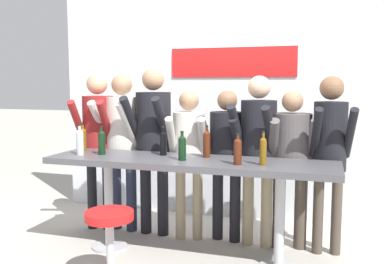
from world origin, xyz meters
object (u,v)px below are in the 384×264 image
(person_left, at_px, (122,135))
(person_right, at_px, (258,142))
(person_center_right, at_px, (226,149))
(person_far_right, at_px, (291,153))
(bar_stool, at_px, (110,236))
(wine_bottle_2, at_px, (263,150))
(person_rightmost, at_px, (330,144))
(wine_bottle_4, at_px, (80,141))
(person_center_left, at_px, (153,133))
(wine_bottle_3, at_px, (163,142))
(wine_bottle_0, at_px, (207,143))
(person_far_left, at_px, (98,133))
(wine_bottle_7, at_px, (182,147))
(wine_bottle_5, at_px, (102,141))
(tasting_table, at_px, (189,172))
(wine_bottle_1, at_px, (83,138))
(wine_bottle_6, at_px, (238,150))
(person_center, at_px, (189,148))

(person_left, distance_m, person_right, 1.55)
(person_center_right, distance_m, person_far_right, 0.67)
(bar_stool, height_order, wine_bottle_2, wine_bottle_2)
(person_rightmost, height_order, wine_bottle_4, person_rightmost)
(person_center_left, bearing_deg, wine_bottle_3, -52.35)
(person_center_left, relative_size, person_rightmost, 1.05)
(person_far_right, xyz_separation_m, wine_bottle_0, (-0.78, -0.40, 0.13))
(person_far_left, distance_m, person_right, 1.83)
(wine_bottle_7, bearing_deg, wine_bottle_5, 175.75)
(tasting_table, height_order, wine_bottle_7, wine_bottle_7)
(tasting_table, xyz_separation_m, wine_bottle_5, (-0.93, -0.00, 0.26))
(wine_bottle_1, bearing_deg, person_center_right, 16.63)
(bar_stool, bearing_deg, person_far_left, 122.93)
(person_center_right, distance_m, wine_bottle_0, 0.44)
(person_far_right, height_order, wine_bottle_4, person_far_right)
(person_center_left, xyz_separation_m, person_right, (1.16, -0.01, -0.05))
(person_far_left, xyz_separation_m, wine_bottle_5, (0.32, -0.49, -0.02))
(wine_bottle_6, bearing_deg, person_rightmost, 39.13)
(person_far_left, height_order, wine_bottle_5, person_far_left)
(tasting_table, distance_m, person_right, 0.81)
(person_center, bearing_deg, wine_bottle_0, -58.64)
(tasting_table, height_order, wine_bottle_5, wine_bottle_5)
(person_rightmost, distance_m, wine_bottle_3, 1.63)
(person_far_left, height_order, wine_bottle_2, person_far_left)
(wine_bottle_4, xyz_separation_m, wine_bottle_6, (1.62, -0.03, -0.01))
(person_far_left, relative_size, wine_bottle_2, 5.91)
(wine_bottle_2, height_order, wine_bottle_6, wine_bottle_2)
(person_rightmost, xyz_separation_m, wine_bottle_7, (-1.32, -0.57, -0.01))
(wine_bottle_0, bearing_deg, person_far_left, 166.37)
(bar_stool, distance_m, wine_bottle_5, 1.11)
(person_center, bearing_deg, wine_bottle_5, -157.54)
(wine_bottle_4, height_order, wine_bottle_6, wine_bottle_4)
(person_center_right, xyz_separation_m, wine_bottle_0, (-0.10, -0.41, 0.12))
(wine_bottle_2, height_order, wine_bottle_5, wine_bottle_2)
(person_center_left, bearing_deg, person_right, 1.97)
(bar_stool, distance_m, wine_bottle_0, 1.27)
(person_right, bearing_deg, wine_bottle_3, -148.05)
(person_center_left, xyz_separation_m, wine_bottle_1, (-0.65, -0.39, -0.04))
(person_center, xyz_separation_m, person_rightmost, (1.43, 0.02, 0.11))
(wine_bottle_4, relative_size, wine_bottle_6, 1.12)
(bar_stool, bearing_deg, wine_bottle_2, 28.95)
(wine_bottle_0, bearing_deg, person_rightmost, 17.02)
(person_center_right, distance_m, person_right, 0.36)
(person_center_left, relative_size, person_center, 1.15)
(person_center_right, relative_size, wine_bottle_4, 5.19)
(person_center, bearing_deg, wine_bottle_7, -88.35)
(person_far_right, xyz_separation_m, wine_bottle_1, (-2.14, -0.42, 0.12))
(bar_stool, relative_size, person_rightmost, 0.36)
(wine_bottle_1, distance_m, wine_bottle_6, 1.74)
(wine_bottle_1, bearing_deg, person_center, 18.28)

